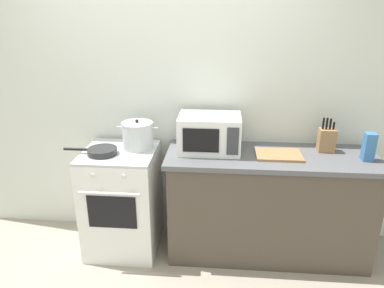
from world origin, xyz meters
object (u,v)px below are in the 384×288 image
at_px(stove, 123,200).
at_px(frying_pan, 101,151).
at_px(stock_pot, 138,135).
at_px(cutting_board, 279,155).
at_px(knife_block, 326,140).
at_px(pasta_box, 369,147).
at_px(microwave, 209,133).

xyz_separation_m(stove, frying_pan, (-0.12, -0.08, 0.48)).
bearing_deg(stock_pot, frying_pan, -148.32).
bearing_deg(cutting_board, knife_block, 19.45).
bearing_deg(pasta_box, cutting_board, 177.42).
bearing_deg(stove, stock_pot, 29.99).
xyz_separation_m(stove, microwave, (0.74, 0.08, 0.61)).
bearing_deg(pasta_box, microwave, 174.95).
distance_m(stove, frying_pan, 0.51).
distance_m(cutting_board, knife_block, 0.43).
relative_size(microwave, pasta_box, 2.27).
height_order(stove, stock_pot, stock_pot).
distance_m(microwave, cutting_board, 0.58).
bearing_deg(knife_block, pasta_box, -32.18).
height_order(microwave, cutting_board, microwave).
bearing_deg(frying_pan, cutting_board, 3.25).
bearing_deg(microwave, frying_pan, -169.59).
distance_m(frying_pan, pasta_box, 2.09).
bearing_deg(cutting_board, frying_pan, -176.75).
height_order(stock_pot, microwave, microwave).
bearing_deg(cutting_board, pasta_box, -2.58).
bearing_deg(knife_block, frying_pan, -173.08).
height_order(stock_pot, knife_block, knife_block).
bearing_deg(microwave, stock_pot, 179.57).
bearing_deg(cutting_board, stock_pot, 175.92).
xyz_separation_m(stock_pot, knife_block, (1.55, 0.06, -0.01)).
xyz_separation_m(stock_pot, pasta_box, (1.82, -0.11, -0.00)).
distance_m(stock_pot, pasta_box, 1.83).
distance_m(stock_pot, microwave, 0.60).
height_order(frying_pan, cutting_board, frying_pan).
relative_size(stove, microwave, 1.84).
xyz_separation_m(cutting_board, pasta_box, (0.67, -0.03, 0.10)).
bearing_deg(frying_pan, stock_pot, 31.68).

